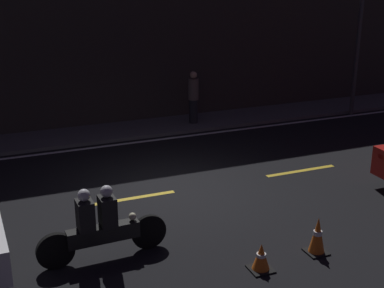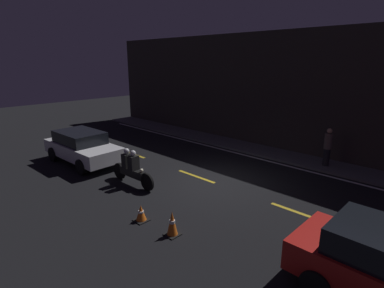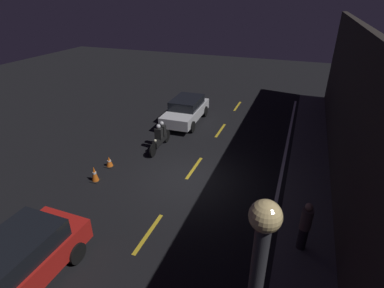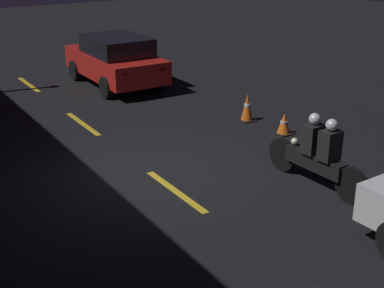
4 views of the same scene
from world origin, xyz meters
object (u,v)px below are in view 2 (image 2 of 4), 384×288
Objects in this scene: traffic_cone_near at (141,213)px; traffic_cone_mid at (172,223)px; motorcycle at (131,168)px; pedestrian at (328,147)px; sedan_white at (82,146)px.

traffic_cone_mid reaches higher than traffic_cone_near.
motorcycle reaches higher than traffic_cone_mid.
pedestrian is at bearing 54.48° from motorcycle.
traffic_cone_mid is (1.24, 0.13, 0.11)m from traffic_cone_near.
traffic_cone_near is at bearing -31.77° from motorcycle.
traffic_cone_near is 0.30× the size of pedestrian.
traffic_cone_mid is (7.54, -1.23, -0.44)m from sedan_white.
motorcycle is at bearing 150.20° from traffic_cone_near.
sedan_white reaches higher than traffic_cone_mid.
motorcycle is 8.55m from pedestrian.
pedestrian reaches higher than traffic_cone_near.
motorcycle is 1.41× the size of pedestrian.
pedestrian reaches higher than traffic_cone_mid.
sedan_white is at bearing 167.84° from traffic_cone_near.
traffic_cone_mid is (3.74, -1.30, -0.30)m from motorcycle.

